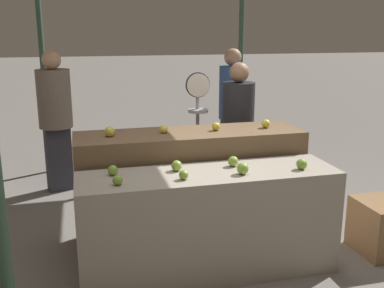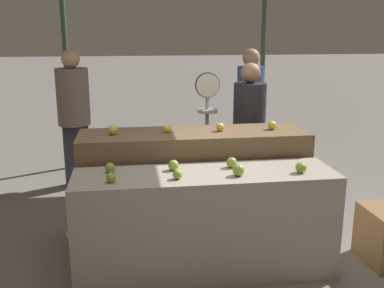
{
  "view_description": "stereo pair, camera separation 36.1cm",
  "coord_description": "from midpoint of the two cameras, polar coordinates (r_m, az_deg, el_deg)",
  "views": [
    {
      "loc": [
        -0.92,
        -3.1,
        1.88
      ],
      "look_at": [
        -0.06,
        0.3,
        0.98
      ],
      "focal_mm": 42.0,
      "sensor_mm": 36.0,
      "label": 1
    },
    {
      "loc": [
        -0.57,
        -3.17,
        1.88
      ],
      "look_at": [
        -0.06,
        0.3,
        0.98
      ],
      "focal_mm": 42.0,
      "sensor_mm": 36.0,
      "label": 2
    }
  ],
  "objects": [
    {
      "name": "apple_front_2",
      "position": [
        3.34,
        3.39,
        -3.16
      ],
      "size": [
        0.09,
        0.09,
        0.09
      ],
      "primitive_type": "sphere",
      "color": "#84AD3D",
      "rests_on": "display_counter_front"
    },
    {
      "name": "apple_front_4",
      "position": [
        3.4,
        -13.05,
        -3.32
      ],
      "size": [
        0.08,
        0.08,
        0.08
      ],
      "primitive_type": "sphere",
      "color": "#7AA338",
      "rests_on": "display_counter_front"
    },
    {
      "name": "person_vendor_at_scale",
      "position": [
        4.7,
        3.66,
        2.29
      ],
      "size": [
        0.42,
        0.42,
        1.55
      ],
      "rotation": [
        0.0,
        0.0,
        2.83
      ],
      "color": "#2D2D38",
      "rests_on": "ground_plane"
    },
    {
      "name": "apple_back_3",
      "position": [
        4.08,
        6.87,
        2.56
      ],
      "size": [
        0.08,
        0.08,
        0.08
      ],
      "primitive_type": "sphere",
      "color": "gold",
      "rests_on": "display_counter_back"
    },
    {
      "name": "person_customer_left",
      "position": [
        5.49,
        -18.8,
        3.84
      ],
      "size": [
        0.46,
        0.46,
        1.65
      ],
      "rotation": [
        0.0,
        0.0,
        3.37
      ],
      "color": "#2D2D38",
      "rests_on": "ground_plane"
    },
    {
      "name": "wooden_crate_side",
      "position": [
        4.19,
        20.97,
        -9.81
      ],
      "size": [
        0.46,
        0.46,
        0.46
      ],
      "primitive_type": "cube",
      "color": "olive",
      "rests_on": "ground_plane"
    },
    {
      "name": "apple_front_0",
      "position": [
        3.18,
        -12.69,
        -4.55
      ],
      "size": [
        0.07,
        0.07,
        0.07
      ],
      "primitive_type": "sphere",
      "color": "#7AA338",
      "rests_on": "display_counter_front"
    },
    {
      "name": "apple_front_1",
      "position": [
        3.23,
        -4.28,
        -3.98
      ],
      "size": [
        0.07,
        0.07,
        0.07
      ],
      "primitive_type": "sphere",
      "color": "#7AA338",
      "rests_on": "display_counter_front"
    },
    {
      "name": "apple_back_0",
      "position": [
        3.81,
        -13.1,
        1.52
      ],
      "size": [
        0.09,
        0.09,
        0.09
      ],
      "primitive_type": "sphere",
      "color": "gold",
      "rests_on": "display_counter_back"
    },
    {
      "name": "display_counter_back",
      "position": [
        4.05,
        -2.8,
        -5.47
      ],
      "size": [
        1.99,
        0.55,
        1.01
      ],
      "primitive_type": "cube",
      "color": "brown",
      "rests_on": "ground_plane"
    },
    {
      "name": "apple_back_1",
      "position": [
        3.86,
        -6.27,
        1.86
      ],
      "size": [
        0.07,
        0.07,
        0.07
      ],
      "primitive_type": "sphere",
      "color": "yellow",
      "rests_on": "display_counter_back"
    },
    {
      "name": "apple_front_5",
      "position": [
        3.42,
        -5.0,
        -2.81
      ],
      "size": [
        0.08,
        0.08,
        0.08
      ],
      "primitive_type": "sphere",
      "color": "#84AD3D",
      "rests_on": "display_counter_front"
    },
    {
      "name": "display_counter_front",
      "position": [
        3.54,
        -0.81,
        -10.06
      ],
      "size": [
        1.99,
        0.55,
        0.83
      ],
      "primitive_type": "cube",
      "color": "gray",
      "rests_on": "ground_plane"
    },
    {
      "name": "apple_front_6",
      "position": [
        3.52,
        2.33,
        -2.25
      ],
      "size": [
        0.08,
        0.08,
        0.08
      ],
      "primitive_type": "sphere",
      "color": "#84AD3D",
      "rests_on": "display_counter_front"
    },
    {
      "name": "ground_plane",
      "position": [
        3.73,
        -0.79,
        -15.87
      ],
      "size": [
        60.0,
        60.0,
        0.0
      ],
      "primitive_type": "plane",
      "color": "slate"
    },
    {
      "name": "apple_front_3",
      "position": [
        3.51,
        10.92,
        -2.57
      ],
      "size": [
        0.08,
        0.08,
        0.08
      ],
      "primitive_type": "sphere",
      "color": "#7AA338",
      "rests_on": "display_counter_front"
    },
    {
      "name": "apple_back_2",
      "position": [
        3.94,
        0.46,
        2.21
      ],
      "size": [
        0.07,
        0.07,
        0.07
      ],
      "primitive_type": "sphere",
      "color": "gold",
      "rests_on": "display_counter_back"
    },
    {
      "name": "person_customer_right",
      "position": [
        5.73,
        3.28,
        5.13
      ],
      "size": [
        0.34,
        0.34,
        1.65
      ],
      "rotation": [
        0.0,
        0.0,
        3.19
      ],
      "color": "#2D2D38",
      "rests_on": "ground_plane"
    },
    {
      "name": "produce_scale",
      "position": [
        4.49,
        -1.56,
        3.77
      ],
      "size": [
        0.25,
        0.2,
        1.47
      ],
      "color": "#99999E",
      "rests_on": "ground_plane"
    }
  ]
}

